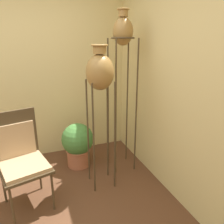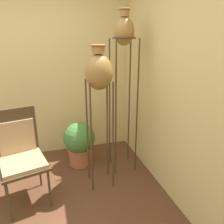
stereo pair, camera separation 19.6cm
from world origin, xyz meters
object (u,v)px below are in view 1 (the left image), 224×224
object	(u,v)px
vase_stand_medium	(100,75)
chair	(21,155)
vase_stand_tall	(123,40)
potted_plant	(78,143)

from	to	relation	value
vase_stand_medium	chair	world-z (taller)	vase_stand_medium
vase_stand_tall	chair	xyz separation A→B (m)	(-1.30, -0.30, -1.17)
vase_stand_medium	potted_plant	world-z (taller)	vase_stand_medium
vase_stand_medium	potted_plant	bearing A→B (deg)	109.35
vase_stand_tall	potted_plant	bearing A→B (deg)	157.06
vase_stand_medium	potted_plant	xyz separation A→B (m)	(-0.19, 0.53, -1.05)
chair	potted_plant	distance (m)	0.94
vase_stand_medium	potted_plant	distance (m)	1.19
vase_stand_tall	potted_plant	distance (m)	1.54
chair	vase_stand_tall	bearing A→B (deg)	-1.64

